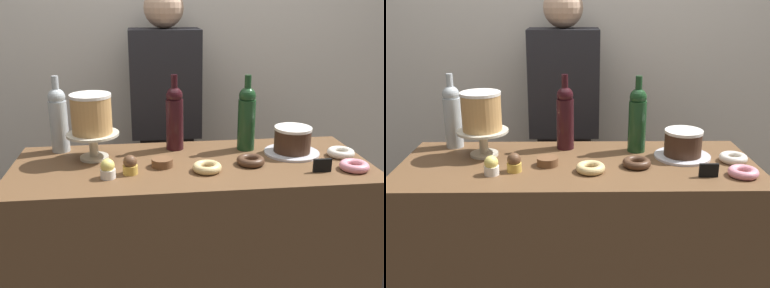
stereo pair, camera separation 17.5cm
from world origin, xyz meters
TOP-DOWN VIEW (x-y plane):
  - back_wall at (0.00, 0.86)m, footprint 6.00×0.05m
  - display_counter at (0.00, 0.00)m, footprint 1.42×0.57m
  - cake_stand_pedestal at (-0.39, 0.10)m, footprint 0.21×0.21m
  - white_layer_cake at (-0.39, 0.10)m, footprint 0.16×0.16m
  - silver_serving_platter at (0.43, 0.06)m, footprint 0.23×0.23m
  - chocolate_round_cake at (0.43, 0.06)m, footprint 0.16×0.16m
  - wine_bottle_green at (0.25, 0.15)m, footprint 0.08×0.08m
  - wine_bottle_clear at (-0.54, 0.22)m, footprint 0.08×0.08m
  - wine_bottle_dark_red at (-0.05, 0.19)m, footprint 0.08×0.08m
  - cupcake_lemon at (-0.32, -0.12)m, footprint 0.06×0.06m
  - cupcake_chocolate at (-0.24, -0.09)m, footprint 0.06×0.06m
  - donut_pink at (0.61, -0.15)m, footprint 0.11×0.11m
  - donut_chocolate at (0.23, -0.04)m, footprint 0.11×0.11m
  - donut_sugar at (0.63, 0.01)m, footprint 0.11×0.11m
  - donut_glazed at (0.05, -0.10)m, footprint 0.11×0.11m
  - cookie_stack at (-0.12, -0.02)m, footprint 0.08×0.08m
  - price_sign_chalkboard at (0.48, -0.15)m, footprint 0.07×0.01m
  - barista_figure at (-0.06, 0.63)m, footprint 0.36×0.22m

SIDE VIEW (x-z plane):
  - display_counter at x=0.00m, z-range 0.00..0.92m
  - barista_figure at x=-0.06m, z-range 0.04..1.64m
  - silver_serving_platter at x=0.43m, z-range 0.92..0.93m
  - donut_pink at x=0.61m, z-range 0.92..0.95m
  - donut_chocolate at x=0.23m, z-range 0.92..0.95m
  - donut_sugar at x=0.63m, z-range 0.92..0.95m
  - donut_glazed at x=0.05m, z-range 0.92..0.95m
  - cookie_stack at x=-0.12m, z-range 0.92..0.95m
  - price_sign_chalkboard at x=0.48m, z-range 0.92..0.97m
  - cupcake_lemon at x=-0.32m, z-range 0.91..0.99m
  - cupcake_chocolate at x=-0.24m, z-range 0.91..0.99m
  - chocolate_round_cake at x=0.43m, z-range 0.93..1.03m
  - cake_stand_pedestal at x=-0.39m, z-range 0.94..1.05m
  - wine_bottle_green at x=0.25m, z-range 0.90..1.22m
  - wine_bottle_clear at x=-0.54m, z-range 0.90..1.22m
  - wine_bottle_dark_red at x=-0.05m, z-range 0.90..1.22m
  - white_layer_cake at x=-0.39m, z-range 1.03..1.19m
  - back_wall at x=0.00m, z-range 0.00..2.60m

